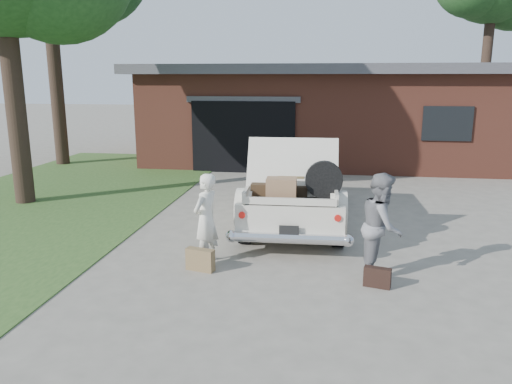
# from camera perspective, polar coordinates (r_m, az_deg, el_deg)

# --- Properties ---
(ground) EXTENTS (90.00, 90.00, 0.00)m
(ground) POSITION_cam_1_polar(r_m,az_deg,el_deg) (7.82, -0.65, -8.87)
(ground) COLOR gray
(ground) RESTS_ON ground
(grass_strip) EXTENTS (6.00, 16.00, 0.02)m
(grass_strip) POSITION_cam_1_polar(r_m,az_deg,el_deg) (12.49, -24.04, -1.59)
(grass_strip) COLOR #2D4C1E
(grass_strip) RESTS_ON ground
(house) EXTENTS (12.80, 7.80, 3.30)m
(house) POSITION_cam_1_polar(r_m,az_deg,el_deg) (18.68, 8.01, 9.07)
(house) COLOR brown
(house) RESTS_ON ground
(sedan) EXTENTS (2.03, 4.87, 1.87)m
(sedan) POSITION_cam_1_polar(r_m,az_deg,el_deg) (10.26, 4.49, 0.56)
(sedan) COLOR beige
(sedan) RESTS_ON ground
(woman_left) EXTENTS (0.51, 0.62, 1.45)m
(woman_left) POSITION_cam_1_polar(r_m,az_deg,el_deg) (7.94, -5.74, -3.05)
(woman_left) COLOR silver
(woman_left) RESTS_ON ground
(woman_right) EXTENTS (0.70, 0.84, 1.58)m
(woman_right) POSITION_cam_1_polar(r_m,az_deg,el_deg) (7.54, 14.18, -3.78)
(woman_right) COLOR slate
(woman_right) RESTS_ON ground
(suitcase_left) EXTENTS (0.47, 0.25, 0.35)m
(suitcase_left) POSITION_cam_1_polar(r_m,az_deg,el_deg) (7.78, -6.39, -7.69)
(suitcase_left) COLOR olive
(suitcase_left) RESTS_ON ground
(suitcase_right) EXTENTS (0.40, 0.21, 0.29)m
(suitcase_right) POSITION_cam_1_polar(r_m,az_deg,el_deg) (7.36, 13.69, -9.46)
(suitcase_right) COLOR black
(suitcase_right) RESTS_ON ground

